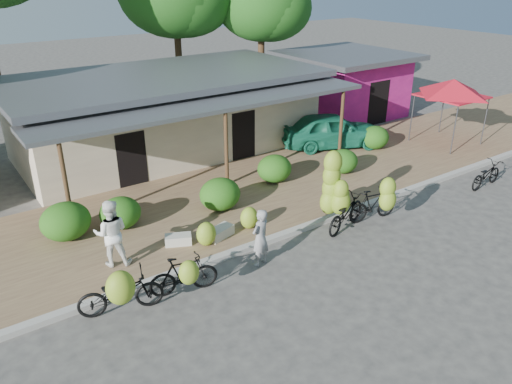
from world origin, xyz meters
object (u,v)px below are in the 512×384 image
at_px(bike_far_left, 120,292).
at_px(bike_left, 184,274).
at_px(red_canopy, 453,88).
at_px(bike_far_right, 486,175).
at_px(tree_near_right, 257,2).
at_px(sack_far, 178,240).
at_px(vendor, 260,238).
at_px(teal_van, 332,130).
at_px(bystander, 111,233).
at_px(sack_near, 220,232).
at_px(bike_right, 377,202).
at_px(bike_center, 340,200).

xyz_separation_m(bike_far_left, bike_left, (1.56, -0.14, -0.04)).
bearing_deg(red_canopy, bike_far_right, -126.50).
height_order(tree_near_right, bike_left, tree_near_right).
distance_m(tree_near_right, sack_far, 16.54).
xyz_separation_m(vendor, teal_van, (7.97, 5.81, 0.05)).
distance_m(bike_far_left, bystander, 2.13).
bearing_deg(sack_far, bystander, 178.76).
distance_m(bike_far_right, sack_near, 10.25).
height_order(bike_far_left, bystander, bystander).
height_order(bike_right, teal_van, bike_right).
xyz_separation_m(bike_far_left, teal_van, (11.84, 5.71, 0.26)).
bearing_deg(red_canopy, bike_right, -157.52).
xyz_separation_m(tree_near_right, bike_far_right, (0.47, -13.88, -5.22)).
height_order(bike_far_right, vendor, vendor).
height_order(bike_left, bike_far_right, bike_left).
relative_size(bike_far_left, sack_near, 2.46).
distance_m(bike_left, teal_van, 11.83).
xyz_separation_m(tree_near_right, red_canopy, (3.26, -10.12, -3.08)).
xyz_separation_m(bike_left, bike_far_right, (12.09, -0.42, -0.11)).
distance_m(sack_near, teal_van, 9.18).
bearing_deg(teal_van, red_canopy, -95.33).
xyz_separation_m(bike_center, bike_right, (1.13, -0.48, -0.19)).
relative_size(bike_right, vendor, 1.11).
height_order(bike_right, bystander, bystander).
height_order(bystander, teal_van, bystander).
relative_size(bike_right, sack_far, 2.44).
bearing_deg(bike_center, vendor, 78.93).
distance_m(bike_center, sack_near, 3.80).
bearing_deg(bike_far_left, bike_right, -75.83).
distance_m(bike_left, sack_near, 2.74).
relative_size(tree_near_right, bike_right, 4.11).
bearing_deg(bike_right, tree_near_right, -10.29).
bearing_deg(sack_near, tree_near_right, 50.80).
xyz_separation_m(red_canopy, sack_far, (-13.99, -1.23, -2.35)).
distance_m(tree_near_right, sack_near, 16.04).
relative_size(tree_near_right, vendor, 4.56).
xyz_separation_m(vendor, bystander, (-3.30, 2.11, 0.23)).
bearing_deg(vendor, bike_far_left, -17.58).
distance_m(tree_near_right, bike_far_left, 19.41).
bearing_deg(bike_right, sack_far, 79.44).
height_order(bike_far_left, bike_far_right, bike_far_left).
relative_size(bike_far_right, sack_far, 2.45).
distance_m(vendor, teal_van, 9.86).
bearing_deg(sack_near, sack_far, 163.88).
relative_size(bike_center, bystander, 1.30).
distance_m(bike_left, bike_center, 5.60).
height_order(bike_left, bike_right, bike_right).
distance_m(red_canopy, vendor, 13.11).
bearing_deg(teal_van, bike_far_left, 139.06).
xyz_separation_m(bike_far_right, teal_van, (-1.82, 6.27, 0.41)).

